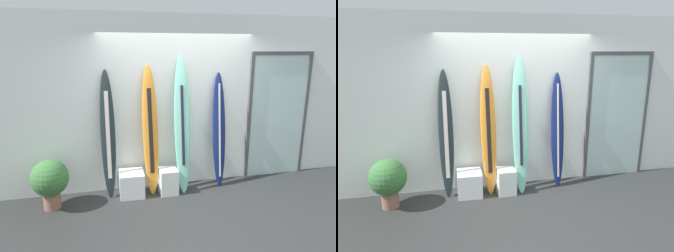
% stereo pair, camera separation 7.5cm
% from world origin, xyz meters
% --- Properties ---
extents(ground, '(8.00, 8.00, 0.04)m').
position_xyz_m(ground, '(0.00, 0.00, -0.02)').
color(ground, '#282929').
extents(wall_back, '(7.20, 0.20, 2.80)m').
position_xyz_m(wall_back, '(0.00, 1.30, 1.40)').
color(wall_back, white).
rests_on(wall_back, ground).
extents(surfboard_charcoal, '(0.23, 0.29, 1.98)m').
position_xyz_m(surfboard_charcoal, '(-1.14, 1.02, 0.97)').
color(surfboard_charcoal, '#1E292C').
rests_on(surfboard_charcoal, ground).
extents(surfboard_sunset, '(0.26, 0.37, 2.04)m').
position_xyz_m(surfboard_sunset, '(-0.49, 1.00, 1.01)').
color(surfboard_sunset, orange).
rests_on(surfboard_sunset, ground).
extents(surfboard_seafoam, '(0.28, 0.42, 2.18)m').
position_xyz_m(surfboard_seafoam, '(0.02, 0.96, 1.07)').
color(surfboard_seafoam, '#7BCCB5').
rests_on(surfboard_seafoam, ground).
extents(surfboard_navy, '(0.23, 0.32, 1.90)m').
position_xyz_m(surfboard_navy, '(0.67, 1.02, 0.95)').
color(surfboard_navy, navy).
rests_on(surfboard_navy, ground).
extents(display_block_left, '(0.39, 0.39, 0.39)m').
position_xyz_m(display_block_left, '(-0.81, 0.93, 0.19)').
color(display_block_left, white).
rests_on(display_block_left, ground).
extents(display_block_center, '(0.29, 0.29, 0.41)m').
position_xyz_m(display_block_center, '(-0.23, 0.86, 0.20)').
color(display_block_center, white).
rests_on(display_block_center, ground).
extents(glass_door, '(1.17, 0.06, 2.23)m').
position_xyz_m(glass_door, '(1.84, 1.18, 1.15)').
color(glass_door, silver).
rests_on(glass_door, ground).
extents(potted_plant, '(0.53, 0.53, 0.74)m').
position_xyz_m(potted_plant, '(-1.99, 0.80, 0.44)').
color(potted_plant, '#865D48').
rests_on(potted_plant, ground).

